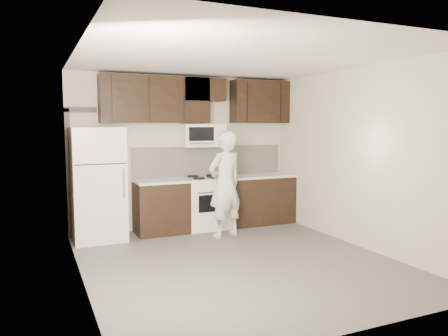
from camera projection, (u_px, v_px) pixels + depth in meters
floor at (238, 261)px, 5.91m from camera, size 4.50×4.50×0.00m
back_wall at (184, 152)px, 7.82m from camera, size 4.00×0.00×4.00m
ceiling at (238, 58)px, 5.64m from camera, size 4.50×4.50×0.00m
counter_run at (221, 202)px, 7.87m from camera, size 2.95×0.64×0.91m
stove at (206, 203)px, 7.74m from camera, size 0.76×0.66×0.94m
backsplash at (210, 161)px, 8.02m from camera, size 2.90×0.02×0.54m
upper_cabinets at (198, 99)px, 7.65m from camera, size 3.48×0.35×0.78m
microwave at (203, 135)px, 7.73m from camera, size 0.76×0.42×0.40m
refrigerator at (98, 184)px, 6.91m from camera, size 0.80×0.76×1.80m
door_trim at (71, 162)px, 7.02m from camera, size 0.50×0.08×2.12m
saucepan at (218, 174)px, 7.63m from camera, size 0.29×0.17×0.16m
baking_tray at (219, 177)px, 7.68m from camera, size 0.36×0.27×0.02m
pizza at (219, 176)px, 7.68m from camera, size 0.24×0.24×0.02m
person at (225, 184)px, 7.14m from camera, size 0.72×0.57×1.74m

